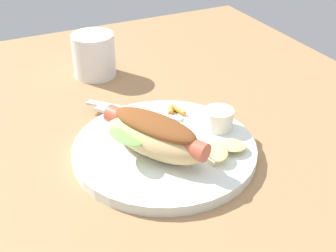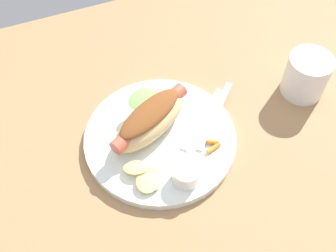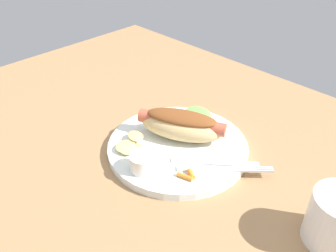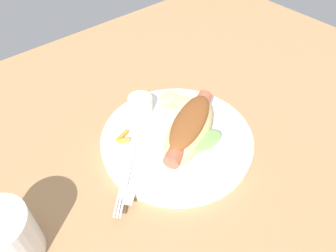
{
  "view_description": "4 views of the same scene",
  "coord_description": "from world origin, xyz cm",
  "px_view_note": "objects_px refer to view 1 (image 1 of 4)",
  "views": [
    {
      "loc": [
        48.16,
        -26.52,
        40.18
      ],
      "look_at": [
        -3.53,
        -1.5,
        4.0
      ],
      "focal_mm": 48.78,
      "sensor_mm": 36.0,
      "label": 1
    },
    {
      "loc": [
        12.09,
        36.55,
        62.04
      ],
      "look_at": [
        -3.74,
        -2.16,
        4.55
      ],
      "focal_mm": 43.69,
      "sensor_mm": 36.0,
      "label": 2
    },
    {
      "loc": [
        -39.74,
        37.3,
        43.97
      ],
      "look_at": [
        -0.83,
        -1.5,
        5.64
      ],
      "focal_mm": 37.69,
      "sensor_mm": 36.0,
      "label": 3
    },
    {
      "loc": [
        -28.88,
        -31.11,
        43.55
      ],
      "look_at": [
        -4.02,
        -2.07,
        4.88
      ],
      "focal_mm": 33.89,
      "sensor_mm": 36.0,
      "label": 4
    }
  ],
  "objects_px": {
    "chips_pile": "(226,147)",
    "drinking_cup": "(94,55)",
    "sauce_ramekin": "(219,119)",
    "plate": "(164,149)",
    "knife": "(138,117)",
    "fork": "(135,111)",
    "hot_dog": "(154,134)",
    "carrot_garnish": "(175,110)"
  },
  "relations": [
    {
      "from": "hot_dog",
      "to": "carrot_garnish",
      "type": "distance_m",
      "value": 0.12
    },
    {
      "from": "plate",
      "to": "drinking_cup",
      "type": "height_order",
      "value": "drinking_cup"
    },
    {
      "from": "knife",
      "to": "drinking_cup",
      "type": "bearing_deg",
      "value": -39.06
    },
    {
      "from": "fork",
      "to": "knife",
      "type": "distance_m",
      "value": 0.02
    },
    {
      "from": "plate",
      "to": "fork",
      "type": "height_order",
      "value": "fork"
    },
    {
      "from": "plate",
      "to": "chips_pile",
      "type": "bearing_deg",
      "value": 53.57
    },
    {
      "from": "plate",
      "to": "drinking_cup",
      "type": "distance_m",
      "value": 0.31
    },
    {
      "from": "plate",
      "to": "hot_dog",
      "type": "relative_size",
      "value": 1.55
    },
    {
      "from": "sauce_ramekin",
      "to": "chips_pile",
      "type": "xyz_separation_m",
      "value": [
        0.06,
        -0.02,
        -0.01
      ]
    },
    {
      "from": "plate",
      "to": "hot_dog",
      "type": "distance_m",
      "value": 0.05
    },
    {
      "from": "plate",
      "to": "fork",
      "type": "xyz_separation_m",
      "value": [
        -0.11,
        -0.0,
        0.01
      ]
    },
    {
      "from": "plate",
      "to": "chips_pile",
      "type": "relative_size",
      "value": 3.54
    },
    {
      "from": "plate",
      "to": "carrot_garnish",
      "type": "xyz_separation_m",
      "value": [
        -0.08,
        0.06,
        0.01
      ]
    },
    {
      "from": "carrot_garnish",
      "to": "drinking_cup",
      "type": "relative_size",
      "value": 0.36
    },
    {
      "from": "chips_pile",
      "to": "plate",
      "type": "bearing_deg",
      "value": -126.43
    },
    {
      "from": "knife",
      "to": "drinking_cup",
      "type": "height_order",
      "value": "drinking_cup"
    },
    {
      "from": "plate",
      "to": "chips_pile",
      "type": "distance_m",
      "value": 0.09
    },
    {
      "from": "sauce_ramekin",
      "to": "fork",
      "type": "relative_size",
      "value": 0.35
    },
    {
      "from": "plate",
      "to": "drinking_cup",
      "type": "bearing_deg",
      "value": -178.59
    },
    {
      "from": "drinking_cup",
      "to": "fork",
      "type": "bearing_deg",
      "value": 1.62
    },
    {
      "from": "carrot_garnish",
      "to": "knife",
      "type": "bearing_deg",
      "value": -99.11
    },
    {
      "from": "fork",
      "to": "knife",
      "type": "height_order",
      "value": "same"
    },
    {
      "from": "sauce_ramekin",
      "to": "carrot_garnish",
      "type": "distance_m",
      "value": 0.08
    },
    {
      "from": "plate",
      "to": "knife",
      "type": "height_order",
      "value": "knife"
    },
    {
      "from": "plate",
      "to": "carrot_garnish",
      "type": "relative_size",
      "value": 9.03
    },
    {
      "from": "hot_dog",
      "to": "chips_pile",
      "type": "distance_m",
      "value": 0.11
    },
    {
      "from": "sauce_ramekin",
      "to": "knife",
      "type": "relative_size",
      "value": 0.29
    },
    {
      "from": "carrot_garnish",
      "to": "hot_dog",
      "type": "bearing_deg",
      "value": -41.2
    },
    {
      "from": "chips_pile",
      "to": "drinking_cup",
      "type": "distance_m",
      "value": 0.37
    },
    {
      "from": "drinking_cup",
      "to": "sauce_ramekin",
      "type": "bearing_deg",
      "value": 19.39
    },
    {
      "from": "knife",
      "to": "chips_pile",
      "type": "bearing_deg",
      "value": 169.66
    },
    {
      "from": "sauce_ramekin",
      "to": "chips_pile",
      "type": "height_order",
      "value": "sauce_ramekin"
    },
    {
      "from": "hot_dog",
      "to": "drinking_cup",
      "type": "height_order",
      "value": "drinking_cup"
    },
    {
      "from": "plate",
      "to": "fork",
      "type": "bearing_deg",
      "value": -178.96
    },
    {
      "from": "knife",
      "to": "carrot_garnish",
      "type": "bearing_deg",
      "value": -138.57
    },
    {
      "from": "fork",
      "to": "carrot_garnish",
      "type": "bearing_deg",
      "value": -162.92
    },
    {
      "from": "sauce_ramekin",
      "to": "carrot_garnish",
      "type": "xyz_separation_m",
      "value": [
        -0.07,
        -0.04,
        -0.01
      ]
    },
    {
      "from": "plate",
      "to": "sauce_ramekin",
      "type": "bearing_deg",
      "value": 94.4
    },
    {
      "from": "hot_dog",
      "to": "knife",
      "type": "relative_size",
      "value": 1.12
    },
    {
      "from": "sauce_ramekin",
      "to": "knife",
      "type": "height_order",
      "value": "sauce_ramekin"
    },
    {
      "from": "knife",
      "to": "drinking_cup",
      "type": "relative_size",
      "value": 1.86
    },
    {
      "from": "sauce_ramekin",
      "to": "knife",
      "type": "xyz_separation_m",
      "value": [
        -0.08,
        -0.1,
        -0.01
      ]
    }
  ]
}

